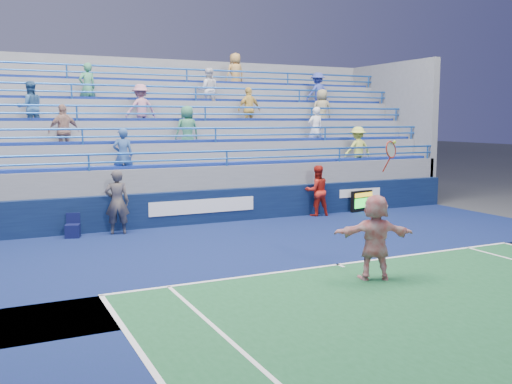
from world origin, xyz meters
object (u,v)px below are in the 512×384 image
serve_speed_board (362,201)px  judge_chair (73,230)px  tennis_player (375,237)px  ball_girl (317,191)px  line_judge (117,202)px

serve_speed_board → judge_chair: serve_speed_board is taller
serve_speed_board → tennis_player: 9.23m
judge_chair → ball_girl: (8.35, 0.19, 0.67)m
line_judge → serve_speed_board: bearing=-165.7°
tennis_player → line_judge: 8.21m
judge_chair → ball_girl: size_ratio=0.39×
judge_chair → line_judge: line_judge is taller
serve_speed_board → line_judge: (-9.11, -0.35, 0.57)m
tennis_player → ball_girl: bearing=67.0°
line_judge → ball_girl: 7.07m
serve_speed_board → tennis_player: (-5.22, -7.59, 0.53)m
serve_speed_board → tennis_player: bearing=-124.5°
judge_chair → tennis_player: 8.97m
serve_speed_board → line_judge: size_ratio=0.59×
serve_speed_board → judge_chair: (-10.39, -0.29, -0.17)m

